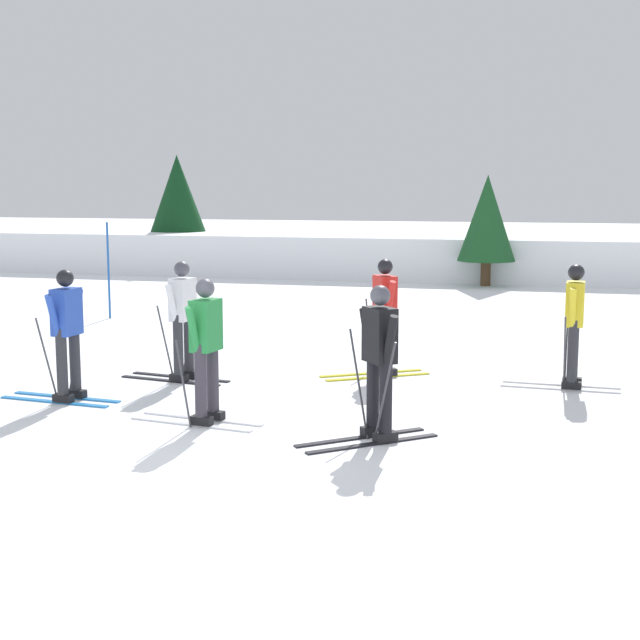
{
  "coord_description": "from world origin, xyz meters",
  "views": [
    {
      "loc": [
        3.43,
        -8.25,
        2.79
      ],
      "look_at": [
        0.38,
        4.01,
        0.9
      ],
      "focal_mm": 51.32,
      "sensor_mm": 36.0,
      "label": 1
    }
  ],
  "objects_px": {
    "skier_yellow": "(573,322)",
    "conifer_far_right": "(487,218)",
    "skier_white": "(182,317)",
    "skier_blue": "(67,331)",
    "skier_red": "(384,313)",
    "trail_marker_pole": "(109,271)",
    "skier_black": "(379,358)",
    "skier_green": "(205,347)",
    "conifer_far_left": "(178,199)"
  },
  "relations": [
    {
      "from": "skier_green",
      "to": "trail_marker_pole",
      "type": "distance_m",
      "value": 9.02
    },
    {
      "from": "skier_yellow",
      "to": "conifer_far_right",
      "type": "distance_m",
      "value": 12.84
    },
    {
      "from": "skier_yellow",
      "to": "skier_blue",
      "type": "bearing_deg",
      "value": -159.61
    },
    {
      "from": "skier_blue",
      "to": "conifer_far_left",
      "type": "distance_m",
      "value": 18.55
    },
    {
      "from": "skier_red",
      "to": "skier_yellow",
      "type": "distance_m",
      "value": 2.67
    },
    {
      "from": "skier_red",
      "to": "skier_black",
      "type": "distance_m",
      "value": 3.45
    },
    {
      "from": "trail_marker_pole",
      "to": "conifer_far_right",
      "type": "distance_m",
      "value": 10.91
    },
    {
      "from": "skier_white",
      "to": "conifer_far_right",
      "type": "bearing_deg",
      "value": 75.96
    },
    {
      "from": "skier_blue",
      "to": "skier_white",
      "type": "bearing_deg",
      "value": 57.89
    },
    {
      "from": "skier_yellow",
      "to": "conifer_far_left",
      "type": "relative_size",
      "value": 0.46
    },
    {
      "from": "skier_green",
      "to": "skier_black",
      "type": "bearing_deg",
      "value": -5.55
    },
    {
      "from": "skier_red",
      "to": "skier_white",
      "type": "height_order",
      "value": "same"
    },
    {
      "from": "skier_black",
      "to": "skier_white",
      "type": "bearing_deg",
      "value": 144.12
    },
    {
      "from": "skier_yellow",
      "to": "skier_black",
      "type": "relative_size",
      "value": 1.0
    },
    {
      "from": "skier_green",
      "to": "skier_black",
      "type": "xyz_separation_m",
      "value": [
        2.08,
        -0.2,
        0.0
      ]
    },
    {
      "from": "skier_blue",
      "to": "skier_white",
      "type": "height_order",
      "value": "same"
    },
    {
      "from": "skier_black",
      "to": "skier_blue",
      "type": "bearing_deg",
      "value": 168.9
    },
    {
      "from": "skier_yellow",
      "to": "skier_black",
      "type": "xyz_separation_m",
      "value": [
        -2.12,
        -3.18,
        0.0
      ]
    },
    {
      "from": "skier_red",
      "to": "conifer_far_left",
      "type": "relative_size",
      "value": 0.46
    },
    {
      "from": "skier_blue",
      "to": "trail_marker_pole",
      "type": "relative_size",
      "value": 0.85
    },
    {
      "from": "skier_green",
      "to": "skier_black",
      "type": "height_order",
      "value": "same"
    },
    {
      "from": "skier_green",
      "to": "conifer_far_right",
      "type": "relative_size",
      "value": 0.56
    },
    {
      "from": "skier_yellow",
      "to": "skier_blue",
      "type": "relative_size",
      "value": 1.0
    },
    {
      "from": "skier_green",
      "to": "skier_white",
      "type": "distance_m",
      "value": 2.45
    },
    {
      "from": "conifer_far_right",
      "to": "skier_blue",
      "type": "bearing_deg",
      "value": -106.09
    },
    {
      "from": "skier_white",
      "to": "conifer_far_left",
      "type": "height_order",
      "value": "conifer_far_left"
    },
    {
      "from": "skier_yellow",
      "to": "trail_marker_pole",
      "type": "height_order",
      "value": "trail_marker_pole"
    },
    {
      "from": "skier_green",
      "to": "conifer_far_left",
      "type": "bearing_deg",
      "value": 113.55
    },
    {
      "from": "skier_green",
      "to": "conifer_far_right",
      "type": "height_order",
      "value": "conifer_far_right"
    },
    {
      "from": "skier_black",
      "to": "skier_blue",
      "type": "xyz_separation_m",
      "value": [
        -4.21,
        0.83,
        -0.0
      ]
    },
    {
      "from": "skier_white",
      "to": "trail_marker_pole",
      "type": "xyz_separation_m",
      "value": [
        -3.84,
        5.34,
        0.09
      ]
    },
    {
      "from": "skier_blue",
      "to": "trail_marker_pole",
      "type": "distance_m",
      "value": 7.45
    },
    {
      "from": "skier_blue",
      "to": "trail_marker_pole",
      "type": "xyz_separation_m",
      "value": [
        -2.89,
        6.87,
        0.09
      ]
    },
    {
      "from": "skier_white",
      "to": "conifer_far_right",
      "type": "xyz_separation_m",
      "value": [
        3.37,
        13.48,
        0.93
      ]
    },
    {
      "from": "skier_blue",
      "to": "skier_red",
      "type": "bearing_deg",
      "value": 35.16
    },
    {
      "from": "skier_blue",
      "to": "conifer_far_left",
      "type": "height_order",
      "value": "conifer_far_left"
    },
    {
      "from": "skier_green",
      "to": "trail_marker_pole",
      "type": "relative_size",
      "value": 0.85
    },
    {
      "from": "skier_green",
      "to": "skier_blue",
      "type": "height_order",
      "value": "same"
    },
    {
      "from": "skier_red",
      "to": "trail_marker_pole",
      "type": "bearing_deg",
      "value": 146.84
    },
    {
      "from": "skier_red",
      "to": "skier_black",
      "type": "height_order",
      "value": "same"
    },
    {
      "from": "skier_black",
      "to": "skier_red",
      "type": "bearing_deg",
      "value": 99.01
    },
    {
      "from": "trail_marker_pole",
      "to": "conifer_far_right",
      "type": "height_order",
      "value": "conifer_far_right"
    },
    {
      "from": "trail_marker_pole",
      "to": "skier_white",
      "type": "bearing_deg",
      "value": -54.25
    },
    {
      "from": "skier_black",
      "to": "skier_white",
      "type": "height_order",
      "value": "same"
    },
    {
      "from": "skier_green",
      "to": "skier_white",
      "type": "xyz_separation_m",
      "value": [
        -1.18,
        2.15,
        0.0
      ]
    },
    {
      "from": "skier_red",
      "to": "skier_black",
      "type": "relative_size",
      "value": 1.0
    },
    {
      "from": "skier_black",
      "to": "skier_yellow",
      "type": "bearing_deg",
      "value": 56.33
    },
    {
      "from": "skier_black",
      "to": "conifer_far_left",
      "type": "bearing_deg",
      "value": 118.55
    },
    {
      "from": "trail_marker_pole",
      "to": "conifer_far_left",
      "type": "distance_m",
      "value": 11.16
    },
    {
      "from": "skier_green",
      "to": "skier_yellow",
      "type": "distance_m",
      "value": 5.14
    }
  ]
}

